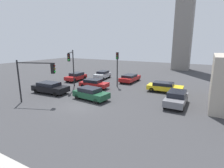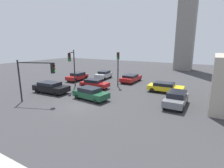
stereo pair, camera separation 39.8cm
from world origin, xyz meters
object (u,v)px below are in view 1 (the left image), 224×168
traffic_light_0 (36,73)px  car_3 (103,75)px  car_1 (76,76)px  traffic_light_1 (71,62)px  car_6 (176,98)px  car_2 (94,84)px  car_0 (165,87)px  car_5 (91,93)px  car_4 (50,87)px  traffic_light_2 (117,63)px  car_7 (130,78)px

traffic_light_0 → car_3: (-1.18, 14.85, -2.55)m
car_1 → car_3: car_3 is taller
traffic_light_1 → car_1: 6.30m
car_3 → car_6: size_ratio=0.95×
traffic_light_1 → car_6: bearing=56.9°
car_2 → car_0: bearing=13.4°
traffic_light_0 → car_5: size_ratio=1.06×
car_2 → car_5: 5.24m
car_6 → car_4: bearing=-79.0°
traffic_light_2 → car_2: 4.50m
car_1 → car_5: size_ratio=0.96×
car_2 → car_5: car_5 is taller
traffic_light_0 → car_2: (1.49, 8.17, -2.60)m
car_0 → car_7: (-6.47, 3.61, -0.01)m
traffic_light_1 → car_2: 4.33m
car_5 → traffic_light_1: bearing=157.2°
traffic_light_1 → car_0: bearing=78.6°
traffic_light_0 → car_2: 8.70m
traffic_light_0 → traffic_light_2: 11.37m
car_5 → car_3: bearing=121.8°
car_4 → car_5: 6.19m
car_1 → car_3: 4.81m
traffic_light_0 → car_6: (13.00, 6.30, -2.51)m
traffic_light_2 → car_7: size_ratio=1.06×
traffic_light_0 → car_4: (-2.00, 3.40, -2.55)m
car_6 → traffic_light_2: bearing=-115.7°
traffic_light_1 → car_5: traffic_light_1 is taller
traffic_light_0 → car_1: traffic_light_0 is taller
car_1 → car_7: 9.20m
traffic_light_2 → car_1: 8.63m
car_1 → car_6: 17.87m
traffic_light_0 → car_3: 15.12m
car_5 → traffic_light_2: bearing=98.1°
traffic_light_1 → car_1: size_ratio=1.30×
traffic_light_2 → car_5: size_ratio=1.17×
traffic_light_1 → car_1: bearing=-177.3°
car_1 → car_5: bearing=47.0°
car_0 → car_1: size_ratio=1.10×
car_5 → car_6: bearing=22.8°
car_6 → car_0: bearing=-154.7°
traffic_light_0 → car_0: size_ratio=1.01×
car_3 → traffic_light_0: bearing=-0.9°
car_7 → traffic_light_0: bearing=164.3°
traffic_light_1 → car_3: (-0.10, 8.26, -3.06)m
car_2 → car_3: (-2.67, 6.69, 0.04)m
car_5 → car_4: bearing=-171.3°
car_0 → car_7: 7.41m
car_1 → car_2: car_1 is taller
car_3 → car_1: bearing=-44.5°
traffic_light_0 → car_5: traffic_light_0 is taller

